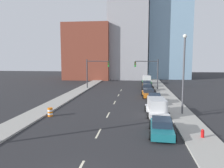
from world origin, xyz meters
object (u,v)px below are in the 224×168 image
object	(u,v)px
traffic_signal_right	(151,70)
box_truck_green	(147,80)
sedan_teal	(162,127)
fire_hydrant	(203,134)
sedan_silver	(154,99)
sedan_brown	(147,84)
street_lamp	(184,69)
traffic_barrel	(50,112)
sedan_black	(147,88)
sedan_orange	(148,93)
traffic_signal_left	(94,70)
box_truck_white	(157,107)

from	to	relation	value
traffic_signal_right	box_truck_green	distance (m)	10.70
sedan_teal	fire_hydrant	bearing A→B (deg)	-10.74
box_truck_green	traffic_signal_right	bearing A→B (deg)	-90.14
fire_hydrant	sedan_silver	world-z (taller)	sedan_silver
traffic_signal_right	sedan_brown	xyz separation A→B (m)	(-0.60, 3.43, -3.41)
street_lamp	box_truck_green	world-z (taller)	street_lamp
sedan_teal	street_lamp	bearing A→B (deg)	69.38
traffic_barrel	sedan_black	world-z (taller)	sedan_black
sedan_teal	sedan_orange	world-z (taller)	sedan_orange
sedan_teal	sedan_orange	bearing A→B (deg)	93.89
sedan_black	box_truck_green	size ratio (longest dim) A/B	0.82
sedan_teal	sedan_brown	world-z (taller)	sedan_brown
sedan_brown	box_truck_green	bearing A→B (deg)	90.38
traffic_signal_left	box_truck_green	bearing A→B (deg)	41.43
sedan_black	sedan_brown	world-z (taller)	sedan_brown
sedan_black	box_truck_green	distance (m)	12.53
sedan_teal	sedan_brown	bearing A→B (deg)	93.09
sedan_silver	sedan_brown	xyz separation A→B (m)	(-0.29, 17.97, 0.03)
fire_hydrant	box_truck_white	size ratio (longest dim) A/B	0.15
traffic_signal_left	traffic_barrel	distance (m)	23.07
traffic_barrel	street_lamp	bearing A→B (deg)	8.89
sedan_teal	sedan_brown	size ratio (longest dim) A/B	0.96
traffic_signal_left	sedan_black	distance (m)	11.95
traffic_barrel	sedan_brown	xyz separation A→B (m)	(11.69, 26.21, 0.21)
box_truck_white	box_truck_green	size ratio (longest dim) A/B	1.02
traffic_signal_left	sedan_teal	size ratio (longest dim) A/B	1.34
box_truck_green	traffic_barrel	bearing A→B (deg)	-112.12
fire_hydrant	box_truck_green	size ratio (longest dim) A/B	0.16
traffic_signal_left	sedan_silver	world-z (taller)	traffic_signal_left
traffic_signal_left	fire_hydrant	bearing A→B (deg)	-62.85
traffic_barrel	sedan_brown	bearing A→B (deg)	65.97
traffic_signal_left	sedan_brown	world-z (taller)	traffic_signal_left
fire_hydrant	sedan_silver	bearing A→B (deg)	101.44
traffic_signal_right	traffic_barrel	distance (m)	26.13
traffic_barrel	sedan_orange	world-z (taller)	sedan_orange
traffic_barrel	sedan_silver	bearing A→B (deg)	34.53
fire_hydrant	sedan_orange	bearing A→B (deg)	99.82
traffic_signal_left	sedan_orange	world-z (taller)	traffic_signal_left
sedan_silver	sedan_black	xyz separation A→B (m)	(-0.46, 12.26, 0.01)
sedan_silver	box_truck_green	xyz separation A→B (m)	(-0.07, 24.78, 0.37)
box_truck_white	sedan_brown	world-z (taller)	box_truck_white
sedan_brown	box_truck_green	distance (m)	6.82
box_truck_white	fire_hydrant	bearing A→B (deg)	-70.49
traffic_signal_left	sedan_black	world-z (taller)	traffic_signal_left
street_lamp	box_truck_white	xyz separation A→B (m)	(-2.91, -0.42, -4.27)
fire_hydrant	traffic_signal_right	bearing A→B (deg)	94.95
sedan_brown	box_truck_green	size ratio (longest dim) A/B	0.90
fire_hydrant	sedan_brown	bearing A→B (deg)	95.51
traffic_signal_left	fire_hydrant	size ratio (longest dim) A/B	7.49
street_lamp	sedan_silver	distance (m)	7.94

